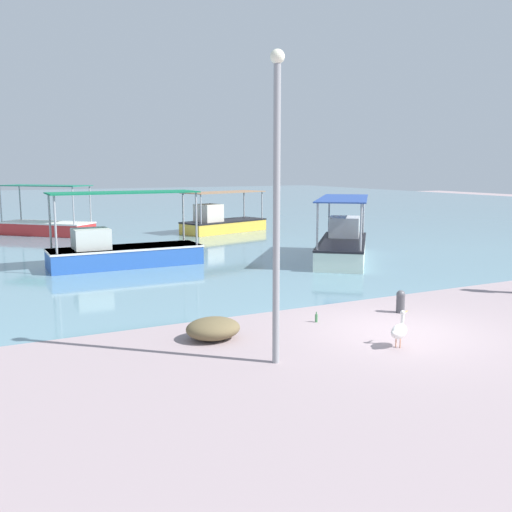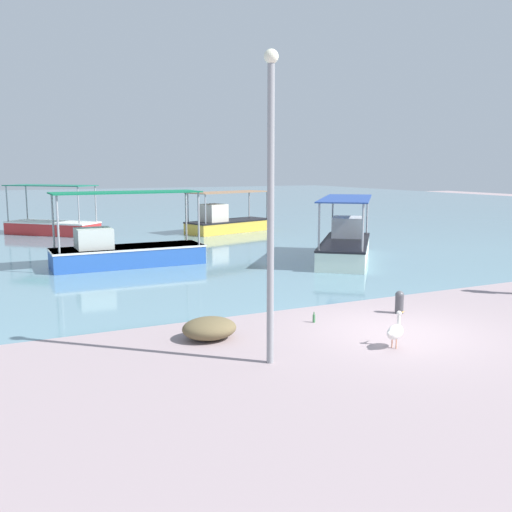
{
  "view_description": "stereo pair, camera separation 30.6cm",
  "coord_description": "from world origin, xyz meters",
  "px_view_note": "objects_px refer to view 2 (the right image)",
  "views": [
    {
      "loc": [
        -9.06,
        -10.28,
        3.91
      ],
      "look_at": [
        -1.08,
        5.5,
        1.13
      ],
      "focal_mm": 40.0,
      "sensor_mm": 36.0,
      "label": 1
    },
    {
      "loc": [
        -8.78,
        -10.42,
        3.91
      ],
      "look_at": [
        -1.08,
        5.5,
        1.13
      ],
      "focal_mm": 40.0,
      "sensor_mm": 36.0,
      "label": 2
    }
  ],
  "objects_px": {
    "fishing_boat_near_left": "(124,250)",
    "glass_bottle": "(314,318)",
    "pelican": "(395,331)",
    "fishing_boat_outer": "(52,225)",
    "fishing_boat_far_right": "(226,222)",
    "mooring_bollard": "(399,301)",
    "lamp_post": "(271,194)",
    "net_pile": "(209,328)",
    "fishing_boat_far_left": "(345,244)"
  },
  "relations": [
    {
      "from": "fishing_boat_far_left",
      "to": "fishing_boat_near_left",
      "type": "xyz_separation_m",
      "value": [
        -8.85,
        2.44,
        -0.02
      ]
    },
    {
      "from": "fishing_boat_outer",
      "to": "lamp_post",
      "type": "distance_m",
      "value": 25.24
    },
    {
      "from": "fishing_boat_far_left",
      "to": "fishing_boat_outer",
      "type": "height_order",
      "value": "fishing_boat_outer"
    },
    {
      "from": "fishing_boat_far_left",
      "to": "fishing_boat_far_right",
      "type": "distance_m",
      "value": 11.55
    },
    {
      "from": "pelican",
      "to": "glass_bottle",
      "type": "distance_m",
      "value": 2.59
    },
    {
      "from": "lamp_post",
      "to": "fishing_boat_near_left",
      "type": "bearing_deg",
      "value": 90.15
    },
    {
      "from": "fishing_boat_near_left",
      "to": "pelican",
      "type": "distance_m",
      "value": 13.25
    },
    {
      "from": "mooring_bollard",
      "to": "net_pile",
      "type": "distance_m",
      "value": 5.45
    },
    {
      "from": "fishing_boat_near_left",
      "to": "fishing_boat_far_left",
      "type": "bearing_deg",
      "value": -15.44
    },
    {
      "from": "fishing_boat_far_right",
      "to": "fishing_boat_near_left",
      "type": "distance_m",
      "value": 12.26
    },
    {
      "from": "fishing_boat_far_left",
      "to": "lamp_post",
      "type": "bearing_deg",
      "value": -131.02
    },
    {
      "from": "fishing_boat_far_right",
      "to": "fishing_boat_far_left",
      "type": "bearing_deg",
      "value": -86.88
    },
    {
      "from": "fishing_boat_outer",
      "to": "pelican",
      "type": "relative_size",
      "value": 6.49
    },
    {
      "from": "pelican",
      "to": "glass_bottle",
      "type": "xyz_separation_m",
      "value": [
        -0.51,
        2.52,
        -0.27
      ]
    },
    {
      "from": "fishing_boat_far_right",
      "to": "net_pile",
      "type": "bearing_deg",
      "value": -113.91
    },
    {
      "from": "fishing_boat_outer",
      "to": "net_pile",
      "type": "xyz_separation_m",
      "value": [
        0.83,
        -23.02,
        -0.31
      ]
    },
    {
      "from": "lamp_post",
      "to": "mooring_bollard",
      "type": "xyz_separation_m",
      "value": [
        4.92,
        1.97,
        -3.07
      ]
    },
    {
      "from": "lamp_post",
      "to": "net_pile",
      "type": "distance_m",
      "value": 3.78
    },
    {
      "from": "glass_bottle",
      "to": "fishing_boat_outer",
      "type": "bearing_deg",
      "value": 99.25
    },
    {
      "from": "fishing_boat_outer",
      "to": "net_pile",
      "type": "relative_size",
      "value": 4.1
    },
    {
      "from": "fishing_boat_far_right",
      "to": "fishing_boat_outer",
      "type": "height_order",
      "value": "fishing_boat_outer"
    },
    {
      "from": "fishing_boat_far_left",
      "to": "glass_bottle",
      "type": "height_order",
      "value": "fishing_boat_far_left"
    },
    {
      "from": "pelican",
      "to": "lamp_post",
      "type": "height_order",
      "value": "lamp_post"
    },
    {
      "from": "fishing_boat_far_right",
      "to": "pelican",
      "type": "height_order",
      "value": "fishing_boat_far_right"
    },
    {
      "from": "fishing_boat_near_left",
      "to": "pelican",
      "type": "relative_size",
      "value": 7.42
    },
    {
      "from": "net_pile",
      "to": "fishing_boat_near_left",
      "type": "bearing_deg",
      "value": 87.35
    },
    {
      "from": "fishing_boat_outer",
      "to": "fishing_boat_near_left",
      "type": "relative_size",
      "value": 0.87
    },
    {
      "from": "fishing_boat_outer",
      "to": "pelican",
      "type": "distance_m",
      "value": 25.74
    },
    {
      "from": "fishing_boat_far_left",
      "to": "fishing_boat_far_right",
      "type": "bearing_deg",
      "value": 93.12
    },
    {
      "from": "fishing_boat_far_left",
      "to": "pelican",
      "type": "xyz_separation_m",
      "value": [
        -5.93,
        -10.48,
        -0.29
      ]
    },
    {
      "from": "fishing_boat_far_left",
      "to": "pelican",
      "type": "distance_m",
      "value": 12.04
    },
    {
      "from": "mooring_bollard",
      "to": "lamp_post",
      "type": "bearing_deg",
      "value": -158.25
    },
    {
      "from": "fishing_boat_near_left",
      "to": "glass_bottle",
      "type": "xyz_separation_m",
      "value": [
        2.41,
        -10.4,
        -0.53
      ]
    },
    {
      "from": "fishing_boat_far_right",
      "to": "mooring_bollard",
      "type": "distance_m",
      "value": 19.97
    },
    {
      "from": "lamp_post",
      "to": "mooring_bollard",
      "type": "distance_m",
      "value": 6.13
    },
    {
      "from": "pelican",
      "to": "mooring_bollard",
      "type": "distance_m",
      "value": 3.09
    },
    {
      "from": "fishing_boat_far_left",
      "to": "fishing_boat_near_left",
      "type": "relative_size",
      "value": 1.04
    },
    {
      "from": "fishing_boat_near_left",
      "to": "glass_bottle",
      "type": "distance_m",
      "value": 10.68
    },
    {
      "from": "fishing_boat_far_right",
      "to": "mooring_bollard",
      "type": "xyz_separation_m",
      "value": [
        -3.26,
        -19.7,
        -0.31
      ]
    },
    {
      "from": "fishing_boat_far_right",
      "to": "net_pile",
      "type": "distance_m",
      "value": 21.49
    },
    {
      "from": "pelican",
      "to": "net_pile",
      "type": "bearing_deg",
      "value": 145.13
    },
    {
      "from": "lamp_post",
      "to": "glass_bottle",
      "type": "bearing_deg",
      "value": 42.54
    },
    {
      "from": "pelican",
      "to": "mooring_bollard",
      "type": "xyz_separation_m",
      "value": [
        2.04,
        2.31,
        -0.05
      ]
    },
    {
      "from": "fishing_boat_far_left",
      "to": "pelican",
      "type": "height_order",
      "value": "fishing_boat_far_left"
    },
    {
      "from": "net_pile",
      "to": "fishing_boat_outer",
      "type": "bearing_deg",
      "value": 92.07
    },
    {
      "from": "fishing_boat_outer",
      "to": "glass_bottle",
      "type": "xyz_separation_m",
      "value": [
        3.73,
        -22.87,
        -0.45
      ]
    },
    {
      "from": "mooring_bollard",
      "to": "glass_bottle",
      "type": "distance_m",
      "value": 2.57
    },
    {
      "from": "fishing_boat_far_right",
      "to": "lamp_post",
      "type": "distance_m",
      "value": 23.32
    },
    {
      "from": "fishing_boat_far_left",
      "to": "fishing_boat_outer",
      "type": "bearing_deg",
      "value": 124.28
    },
    {
      "from": "fishing_boat_near_left",
      "to": "pelican",
      "type": "bearing_deg",
      "value": -77.29
    }
  ]
}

